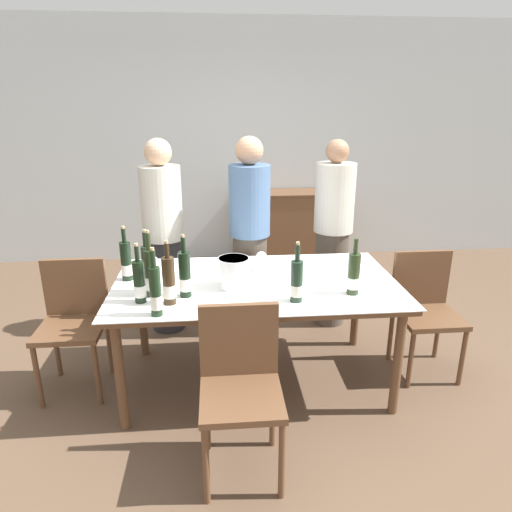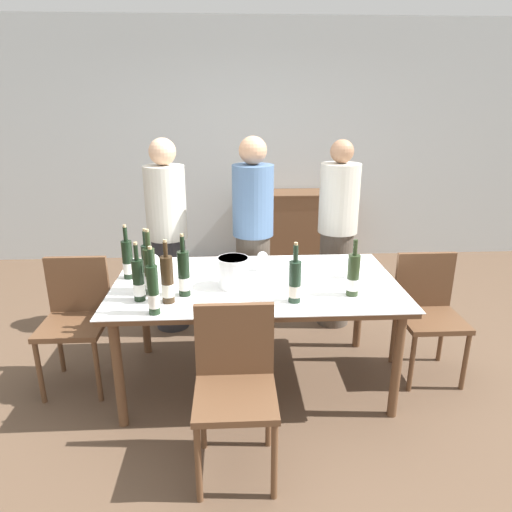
{
  "view_description": "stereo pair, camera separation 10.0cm",
  "coord_description": "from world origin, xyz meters",
  "views": [
    {
      "loc": [
        -0.25,
        -2.8,
        1.89
      ],
      "look_at": [
        0.0,
        0.0,
        0.94
      ],
      "focal_mm": 32.0,
      "sensor_mm": 36.0,
      "label": 1
    },
    {
      "loc": [
        -0.15,
        -2.81,
        1.89
      ],
      "look_at": [
        0.0,
        0.0,
        0.94
      ],
      "focal_mm": 32.0,
      "sensor_mm": 36.0,
      "label": 2
    }
  ],
  "objects": [
    {
      "name": "wine_bottle_7",
      "position": [
        -0.66,
        -0.17,
        0.9
      ],
      "size": [
        0.07,
        0.07,
        0.42
      ],
      "color": "#28381E",
      "rests_on": "dining_table"
    },
    {
      "name": "wine_bottle_2",
      "position": [
        -0.54,
        -0.3,
        0.89
      ],
      "size": [
        0.08,
        0.08,
        0.39
      ],
      "color": "#332314",
      "rests_on": "dining_table"
    },
    {
      "name": "wine_bottle_4",
      "position": [
        -0.6,
        -0.45,
        0.9
      ],
      "size": [
        0.07,
        0.07,
        0.4
      ],
      "color": "black",
      "rests_on": "dining_table"
    },
    {
      "name": "ice_bucket",
      "position": [
        -0.15,
        -0.08,
        0.86
      ],
      "size": [
        0.2,
        0.2,
        0.2
      ],
      "color": "white",
      "rests_on": "dining_table"
    },
    {
      "name": "back_wall",
      "position": [
        0.0,
        2.82,
        1.4
      ],
      "size": [
        8.0,
        0.1,
        2.8
      ],
      "color": "silver",
      "rests_on": "ground_plane"
    },
    {
      "name": "person_guest_left",
      "position": [
        0.02,
        0.76,
        0.83
      ],
      "size": [
        0.33,
        0.33,
        1.64
      ],
      "color": "#51473D",
      "rests_on": "ground_plane"
    },
    {
      "name": "wine_bottle_1",
      "position": [
        0.21,
        -0.33,
        0.88
      ],
      "size": [
        0.07,
        0.07,
        0.37
      ],
      "color": "#1E3323",
      "rests_on": "dining_table"
    },
    {
      "name": "wine_bottle_8",
      "position": [
        -0.69,
        -0.1,
        0.9
      ],
      "size": [
        0.06,
        0.06,
        0.4
      ],
      "color": "#1E3323",
      "rests_on": "dining_table"
    },
    {
      "name": "wine_glass_0",
      "position": [
        0.06,
        0.21,
        0.85
      ],
      "size": [
        0.08,
        0.08,
        0.14
      ],
      "color": "white",
      "rests_on": "dining_table"
    },
    {
      "name": "wine_glass_2",
      "position": [
        -0.69,
        0.16,
        0.86
      ],
      "size": [
        0.08,
        0.08,
        0.15
      ],
      "color": "white",
      "rests_on": "dining_table"
    },
    {
      "name": "chair_near_front",
      "position": [
        -0.15,
        -0.76,
        0.53
      ],
      "size": [
        0.42,
        0.42,
        0.9
      ],
      "color": "brown",
      "rests_on": "ground_plane"
    },
    {
      "name": "dining_table",
      "position": [
        0.0,
        0.0,
        0.69
      ],
      "size": [
        1.87,
        1.06,
        0.76
      ],
      "color": "brown",
      "rests_on": "ground_plane"
    },
    {
      "name": "wine_bottle_3",
      "position": [
        -0.45,
        -0.2,
        0.89
      ],
      "size": [
        0.07,
        0.07,
        0.39
      ],
      "color": "black",
      "rests_on": "dining_table"
    },
    {
      "name": "wine_bottle_5",
      "position": [
        0.58,
        -0.25,
        0.88
      ],
      "size": [
        0.08,
        0.08,
        0.36
      ],
      "color": "#28381E",
      "rests_on": "dining_table"
    },
    {
      "name": "person_guest_right",
      "position": [
        0.74,
        0.87,
        0.8
      ],
      "size": [
        0.33,
        0.33,
        1.61
      ],
      "color": "#51473D",
      "rests_on": "ground_plane"
    },
    {
      "name": "chair_left_end",
      "position": [
        -1.23,
        0.08,
        0.52
      ],
      "size": [
        0.42,
        0.42,
        0.89
      ],
      "color": "brown",
      "rests_on": "ground_plane"
    },
    {
      "name": "person_host",
      "position": [
        -0.69,
        0.87,
        0.82
      ],
      "size": [
        0.33,
        0.33,
        1.63
      ],
      "color": "#2D2D33",
      "rests_on": "ground_plane"
    },
    {
      "name": "wine_bottle_6",
      "position": [
        -0.71,
        -0.26,
        0.88
      ],
      "size": [
        0.07,
        0.07,
        0.37
      ],
      "color": "black",
      "rests_on": "dining_table"
    },
    {
      "name": "wine_glass_1",
      "position": [
        0.65,
        0.04,
        0.86
      ],
      "size": [
        0.08,
        0.08,
        0.14
      ],
      "color": "white",
      "rests_on": "dining_table"
    },
    {
      "name": "wine_bottle_0",
      "position": [
        -0.85,
        0.11,
        0.88
      ],
      "size": [
        0.07,
        0.07,
        0.37
      ],
      "color": "black",
      "rests_on": "dining_table"
    },
    {
      "name": "ground_plane",
      "position": [
        0.0,
        0.0,
        0.0
      ],
      "size": [
        12.0,
        12.0,
        0.0
      ],
      "primitive_type": "plane",
      "color": "brown"
    },
    {
      "name": "sideboard_cabinet",
      "position": [
        0.63,
        2.53,
        0.44
      ],
      "size": [
        1.25,
        0.46,
        0.87
      ],
      "color": "brown",
      "rests_on": "ground_plane"
    },
    {
      "name": "chair_right_end",
      "position": [
        1.23,
        0.08,
        0.51
      ],
      "size": [
        0.42,
        0.42,
        0.87
      ],
      "color": "brown",
      "rests_on": "ground_plane"
    }
  ]
}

